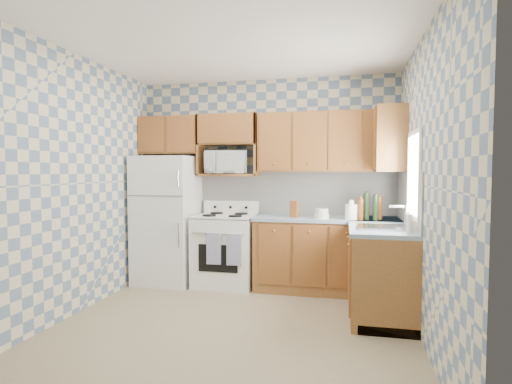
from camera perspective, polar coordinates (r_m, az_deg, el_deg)
floor at (r=4.08m, az=-3.12°, el=-18.37°), size 3.40×3.40×0.00m
back_wall at (r=5.36m, az=1.44°, el=1.54°), size 3.40×0.02×2.70m
right_wall at (r=3.72m, az=22.90°, el=0.66°), size 0.02×3.20×2.70m
backsplash_back at (r=5.29m, az=5.67°, el=-0.12°), size 2.60×0.02×0.56m
backsplash_right at (r=4.52m, az=20.91°, el=-0.84°), size 0.02×1.60×0.56m
refrigerator at (r=5.46m, az=-12.57°, el=-3.87°), size 0.75×0.70×1.68m
stove_body at (r=5.26m, az=-4.35°, el=-8.38°), size 0.76×0.65×0.90m
cooktop at (r=5.19m, az=-4.37°, el=-3.45°), size 0.76×0.65×0.02m
backguard at (r=5.44m, az=-3.53°, el=-2.14°), size 0.76×0.08×0.17m
dish_towel_left at (r=4.93m, az=-6.06°, el=-8.07°), size 0.18×0.02×0.38m
dish_towel_right at (r=4.86m, az=-3.18°, el=-8.23°), size 0.18×0.02×0.38m
base_cabinets_back at (r=5.07m, az=10.06°, el=-8.95°), size 1.75×0.60×0.88m
base_cabinets_right at (r=4.60m, az=17.09°, el=-10.30°), size 0.60×1.60×0.88m
countertop_back at (r=4.99m, az=10.11°, el=-3.79°), size 1.77×0.63×0.04m
countertop_right at (r=4.51m, az=17.12°, el=-4.60°), size 0.63×1.60×0.04m
upper_cabinets_back at (r=5.11m, az=10.27°, el=7.03°), size 1.75×0.33×0.74m
upper_cabinets_fridge at (r=5.62m, az=-12.04°, el=7.87°), size 0.82×0.33×0.50m
upper_cabinets_right at (r=4.95m, az=18.49°, el=7.06°), size 0.33×0.70×0.74m
microwave_shelf at (r=5.31m, az=-3.89°, el=2.44°), size 0.80×0.33×0.03m
microwave at (r=5.31m, az=-4.33°, el=4.23°), size 0.62×0.50×0.30m
sink at (r=4.16m, az=17.58°, el=-4.89°), size 0.48×0.40×0.03m
window at (r=4.16m, az=21.61°, el=2.28°), size 0.02×0.66×0.86m
bottle_0 at (r=4.86m, az=15.48°, el=-1.98°), size 0.07×0.07×0.31m
bottle_1 at (r=4.80m, az=16.71°, el=-2.18°), size 0.07×0.07×0.29m
bottle_2 at (r=4.91m, az=17.20°, el=-2.20°), size 0.07×0.07×0.27m
bottle_3 at (r=4.78m, az=14.69°, el=-2.43°), size 0.07×0.07×0.25m
knife_block at (r=4.92m, az=5.52°, el=-2.44°), size 0.11×0.11×0.20m
electric_kettle at (r=4.79m, az=13.44°, el=-2.79°), size 0.14×0.14×0.18m
food_containers at (r=4.85m, az=9.35°, el=-3.05°), size 0.18×0.18×0.12m
soap_bottle at (r=3.93m, az=21.13°, el=-4.24°), size 0.06×0.06×0.17m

